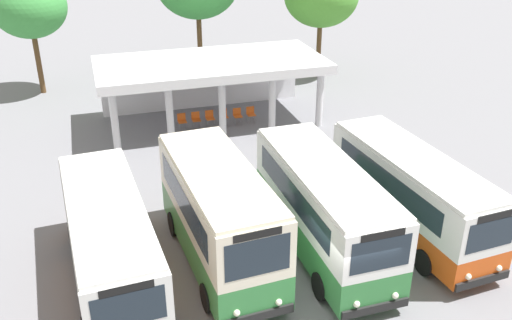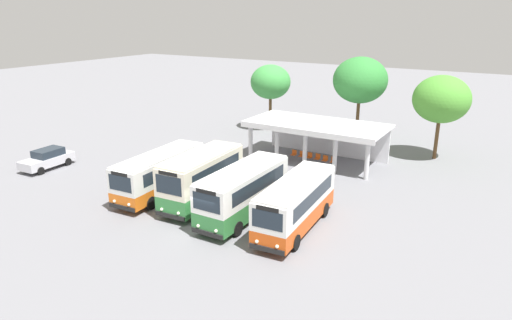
{
  "view_description": "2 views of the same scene",
  "coord_description": "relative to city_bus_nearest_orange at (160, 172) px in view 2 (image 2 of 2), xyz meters",
  "views": [
    {
      "loc": [
        -6.39,
        -12.11,
        11.4
      ],
      "look_at": [
        -0.36,
        7.34,
        1.55
      ],
      "focal_mm": 39.37,
      "sensor_mm": 36.0,
      "label": 1
    },
    {
      "loc": [
        14.9,
        -19.33,
        12.3
      ],
      "look_at": [
        -1.58,
        7.95,
        2.0
      ],
      "focal_mm": 32.0,
      "sensor_mm": 36.0,
      "label": 2
    }
  ],
  "objects": [
    {
      "name": "parked_car_flank",
      "position": [
        -12.0,
        -0.55,
        -0.84
      ],
      "size": [
        2.04,
        4.42,
        1.62
      ],
      "color": "black",
      "rests_on": "ground"
    },
    {
      "name": "city_bus_nearest_orange",
      "position": [
        0.0,
        0.0,
        0.0
      ],
      "size": [
        2.72,
        8.08,
        2.99
      ],
      "color": "black",
      "rests_on": "ground"
    },
    {
      "name": "waiting_chair_middle_seat",
      "position": [
        5.91,
        12.11,
        -1.15
      ],
      "size": [
        0.44,
        0.44,
        0.86
      ],
      "color": "slate",
      "rests_on": "ground"
    },
    {
      "name": "waiting_chair_fifth_seat",
      "position": [
        7.4,
        12.0,
        -1.15
      ],
      "size": [
        0.44,
        0.44,
        0.86
      ],
      "color": "slate",
      "rests_on": "ground"
    },
    {
      "name": "city_bus_second_in_row",
      "position": [
        3.52,
        0.19,
        0.24
      ],
      "size": [
        2.74,
        7.26,
        3.48
      ],
      "color": "black",
      "rests_on": "ground"
    },
    {
      "name": "city_bus_fourth_amber",
      "position": [
        10.55,
        0.05,
        0.02
      ],
      "size": [
        2.68,
        8.03,
        3.04
      ],
      "color": "black",
      "rests_on": "ground"
    },
    {
      "name": "waiting_chair_second_from_end",
      "position": [
        5.16,
        12.1,
        -1.15
      ],
      "size": [
        0.44,
        0.44,
        0.86
      ],
      "color": "slate",
      "rests_on": "ground"
    },
    {
      "name": "city_bus_middle_cream",
      "position": [
        7.03,
        -0.18,
        0.13
      ],
      "size": [
        2.4,
        7.79,
        3.25
      ],
      "color": "black",
      "rests_on": "ground"
    },
    {
      "name": "roadside_tree_east_of_canopy",
      "position": [
        14.94,
        18.85,
        3.62
      ],
      "size": [
        4.79,
        4.79,
        7.34
      ],
      "color": "brown",
      "rests_on": "ground"
    },
    {
      "name": "waiting_chair_far_end_seat",
      "position": [
        8.14,
        12.0,
        -1.15
      ],
      "size": [
        0.44,
        0.44,
        0.86
      ],
      "color": "slate",
      "rests_on": "ground"
    },
    {
      "name": "terminal_canopy",
      "position": [
        6.21,
        13.26,
        0.94
      ],
      "size": [
        11.81,
        5.6,
        3.4
      ],
      "color": "silver",
      "rests_on": "ground"
    },
    {
      "name": "roadside_tree_west_of_canopy",
      "position": [
        -2.75,
        20.55,
        3.56
      ],
      "size": [
        4.31,
        4.31,
        7.08
      ],
      "color": "brown",
      "rests_on": "ground"
    },
    {
      "name": "waiting_chair_fourth_seat",
      "position": [
        6.65,
        12.13,
        -1.15
      ],
      "size": [
        0.44,
        0.44,
        0.86
      ],
      "color": "slate",
      "rests_on": "ground"
    },
    {
      "name": "roadside_tree_behind_canopy",
      "position": [
        7.21,
        20.33,
        4.5
      ],
      "size": [
        5.19,
        5.19,
        8.39
      ],
      "color": "brown",
      "rests_on": "ground"
    },
    {
      "name": "waiting_chair_end_by_column",
      "position": [
        4.41,
        12.1,
        -1.15
      ],
      "size": [
        0.44,
        0.44,
        0.86
      ],
      "color": "slate",
      "rests_on": "ground"
    },
    {
      "name": "ground_plane",
      "position": [
        6.42,
        -2.99,
        -1.67
      ],
      "size": [
        180.0,
        180.0,
        0.0
      ],
      "primitive_type": "plane",
      "color": "slate"
    }
  ]
}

